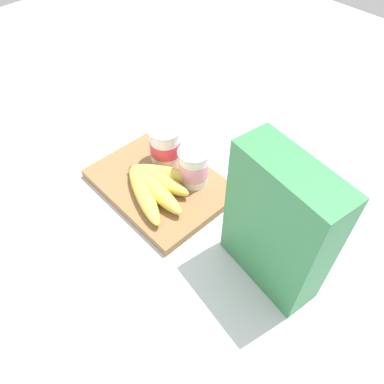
# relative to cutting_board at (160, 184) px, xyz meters

# --- Properties ---
(ground_plane) EXTENTS (2.40, 2.40, 0.00)m
(ground_plane) POSITION_rel_cutting_board_xyz_m (0.00, 0.00, -0.01)
(ground_plane) COLOR silver
(cutting_board) EXTENTS (0.31, 0.23, 0.02)m
(cutting_board) POSITION_rel_cutting_board_xyz_m (0.00, 0.00, 0.00)
(cutting_board) COLOR olive
(cutting_board) RESTS_ON ground_plane
(cereal_box) EXTENTS (0.20, 0.10, 0.28)m
(cereal_box) POSITION_rel_cutting_board_xyz_m (0.31, 0.01, 0.13)
(cereal_box) COLOR #38844C
(cereal_box) RESTS_ON ground_plane
(yogurt_cup_front) EXTENTS (0.08, 0.08, 0.10)m
(yogurt_cup_front) POSITION_rel_cutting_board_xyz_m (-0.04, 0.05, 0.06)
(yogurt_cup_front) COLOR white
(yogurt_cup_front) RESTS_ON cutting_board
(yogurt_cup_back) EXTENTS (0.07, 0.07, 0.09)m
(yogurt_cup_back) POSITION_rel_cutting_board_xyz_m (0.05, 0.06, 0.06)
(yogurt_cup_back) COLOR white
(yogurt_cup_back) RESTS_ON cutting_board
(banana_bunch) EXTENTS (0.19, 0.18, 0.04)m
(banana_bunch) POSITION_rel_cutting_board_xyz_m (0.02, -0.03, 0.03)
(banana_bunch) COLOR #EBD051
(banana_bunch) RESTS_ON cutting_board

